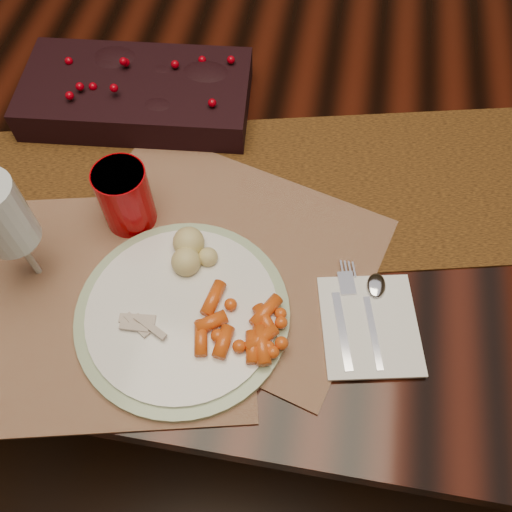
% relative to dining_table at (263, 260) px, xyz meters
% --- Properties ---
extents(floor, '(5.00, 5.00, 0.00)m').
position_rel_dining_table_xyz_m(floor, '(0.00, 0.00, -0.38)').
color(floor, black).
rests_on(floor, ground).
extents(dining_table, '(1.80, 1.00, 0.75)m').
position_rel_dining_table_xyz_m(dining_table, '(0.00, 0.00, 0.00)').
color(dining_table, black).
rests_on(dining_table, floor).
extents(table_runner, '(1.57, 0.67, 0.00)m').
position_rel_dining_table_xyz_m(table_runner, '(-0.05, -0.11, 0.38)').
color(table_runner, black).
rests_on(table_runner, dining_table).
extents(centerpiece, '(0.40, 0.23, 0.08)m').
position_rel_dining_table_xyz_m(centerpiece, '(-0.24, 0.06, 0.42)').
color(centerpiece, black).
rests_on(centerpiece, table_runner).
extents(placemat_main, '(0.52, 0.44, 0.00)m').
position_rel_dining_table_xyz_m(placemat_main, '(-0.03, -0.21, 0.38)').
color(placemat_main, brown).
rests_on(placemat_main, dining_table).
extents(placemat_second, '(0.57, 0.47, 0.00)m').
position_rel_dining_table_xyz_m(placemat_second, '(-0.22, -0.33, 0.38)').
color(placemat_second, brown).
rests_on(placemat_second, dining_table).
extents(dinner_plate, '(0.37, 0.37, 0.02)m').
position_rel_dining_table_xyz_m(dinner_plate, '(-0.06, -0.33, 0.39)').
color(dinner_plate, white).
rests_on(dinner_plate, placemat_main).
extents(baby_carrots, '(0.11, 0.09, 0.02)m').
position_rel_dining_table_xyz_m(baby_carrots, '(0.01, -0.34, 0.40)').
color(baby_carrots, '#D64C12').
rests_on(baby_carrots, dinner_plate).
extents(mashed_potatoes, '(0.09, 0.08, 0.04)m').
position_rel_dining_table_xyz_m(mashed_potatoes, '(-0.05, -0.24, 0.42)').
color(mashed_potatoes, '#C0AF8D').
rests_on(mashed_potatoes, dinner_plate).
extents(turkey_shreds, '(0.07, 0.06, 0.01)m').
position_rel_dining_table_xyz_m(turkey_shreds, '(-0.11, -0.35, 0.40)').
color(turkey_shreds, beige).
rests_on(turkey_shreds, dinner_plate).
extents(napkin, '(0.16, 0.18, 0.01)m').
position_rel_dining_table_xyz_m(napkin, '(0.19, -0.30, 0.38)').
color(napkin, white).
rests_on(napkin, placemat_main).
extents(fork, '(0.06, 0.15, 0.00)m').
position_rel_dining_table_xyz_m(fork, '(0.16, -0.30, 0.39)').
color(fork, '#ABABBA').
rests_on(fork, napkin).
extents(spoon, '(0.06, 0.14, 0.00)m').
position_rel_dining_table_xyz_m(spoon, '(0.20, -0.29, 0.39)').
color(spoon, white).
rests_on(spoon, napkin).
extents(red_cup, '(0.09, 0.09, 0.11)m').
position_rel_dining_table_xyz_m(red_cup, '(-0.18, -0.18, 0.43)').
color(red_cup, '#A20004').
rests_on(red_cup, placemat_main).
extents(wine_glass, '(0.08, 0.08, 0.20)m').
position_rel_dining_table_xyz_m(wine_glass, '(-0.29, -0.30, 0.47)').
color(wine_glass, '#ADC0D0').
rests_on(wine_glass, dining_table).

